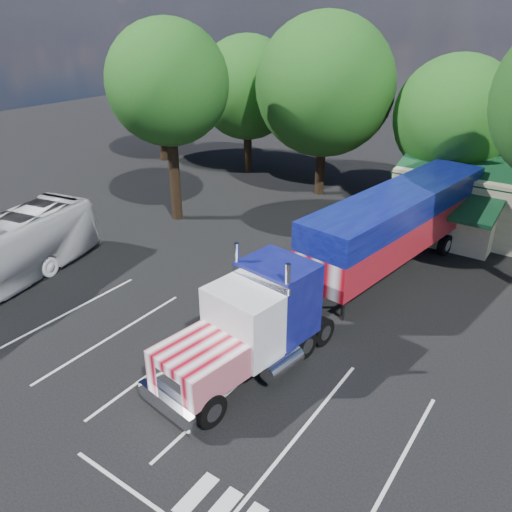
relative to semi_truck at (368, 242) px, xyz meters
The scene contains 9 objects.
ground 6.37m from the semi_truck, 136.03° to the right, with size 120.00×120.00×0.00m, color black.
tree_row_a 29.32m from the semi_truck, 154.44° to the left, with size 9.00×9.00×11.68m.
tree_row_b 22.45m from the semi_truck, 141.16° to the left, with size 8.40×8.40×11.35m.
tree_row_c 16.15m from the semi_truck, 126.84° to the left, with size 10.00×10.00×13.05m.
tree_row_d 14.05m from the semi_truck, 90.61° to the left, with size 8.00×8.00×10.60m.
tree_near_left 15.99m from the semi_truck, behind, with size 7.60×7.60×12.65m.
semi_truck is the anchor object (origin of this frame).
woman 5.08m from the semi_truck, 122.47° to the right, with size 0.64×0.42×1.76m, color black.
bicycle 4.55m from the semi_truck, 126.67° to the left, with size 0.56×1.60×0.84m, color black.
Camera 1 is at (12.31, -17.27, 12.73)m, focal length 35.00 mm.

